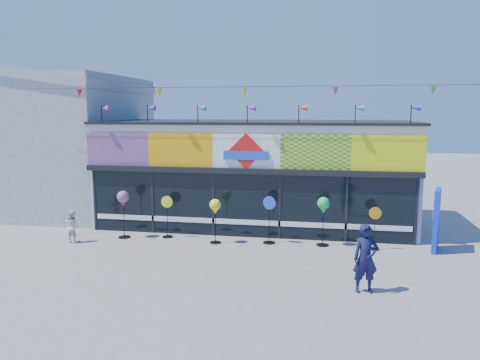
% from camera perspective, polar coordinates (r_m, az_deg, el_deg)
% --- Properties ---
extents(ground, '(80.00, 80.00, 0.00)m').
position_cam_1_polar(ground, '(13.77, -1.62, -10.65)').
color(ground, slate).
rests_on(ground, ground).
extents(kite_shop, '(16.00, 5.70, 5.31)m').
position_cam_1_polar(kite_shop, '(19.03, 1.99, 1.02)').
color(kite_shop, silver).
rests_on(kite_shop, ground).
extents(neighbour_building, '(8.18, 7.20, 6.87)m').
position_cam_1_polar(neighbour_building, '(23.48, -22.62, 4.63)').
color(neighbour_building, '#ACAEB1').
rests_on(neighbour_building, ground).
extents(blue_sign, '(0.42, 1.01, 2.02)m').
position_cam_1_polar(blue_sign, '(16.38, 22.81, -4.53)').
color(blue_sign, '#0E2CD8').
rests_on(blue_sign, ground).
extents(spinner_0, '(0.43, 0.43, 1.70)m').
position_cam_1_polar(spinner_0, '(17.09, -14.05, -2.40)').
color(spinner_0, black).
rests_on(spinner_0, ground).
extents(spinner_1, '(0.42, 0.38, 1.51)m').
position_cam_1_polar(spinner_1, '(16.95, -8.87, -4.29)').
color(spinner_1, black).
rests_on(spinner_1, ground).
extents(spinner_2, '(0.39, 0.39, 1.54)m').
position_cam_1_polar(spinner_2, '(15.94, -3.04, -3.42)').
color(spinner_2, black).
rests_on(spinner_2, ground).
extents(spinner_3, '(0.45, 0.42, 1.64)m').
position_cam_1_polar(spinner_3, '(16.01, 3.59, -4.70)').
color(spinner_3, black).
rests_on(spinner_3, ground).
extents(spinner_4, '(0.42, 0.42, 1.66)m').
position_cam_1_polar(spinner_4, '(15.84, 10.14, -3.24)').
color(spinner_4, black).
rests_on(spinner_4, ground).
extents(spinner_5, '(0.40, 0.36, 1.41)m').
position_cam_1_polar(spinner_5, '(15.91, 16.10, -5.55)').
color(spinner_5, black).
rests_on(spinner_5, ground).
extents(adult_man, '(0.71, 0.54, 1.73)m').
position_cam_1_polar(adult_man, '(12.17, 15.06, -9.25)').
color(adult_man, '#111337').
rests_on(adult_man, ground).
extents(child, '(0.59, 0.41, 1.11)m').
position_cam_1_polar(child, '(17.20, -19.78, -5.34)').
color(child, white).
rests_on(child, ground).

